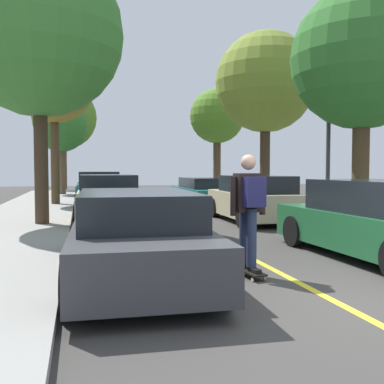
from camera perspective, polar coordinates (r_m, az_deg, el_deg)
name	(u,v)px	position (r m, az deg, el deg)	size (l,w,h in m)	color
ground	(335,301)	(5.91, 17.67, -13.12)	(80.00, 80.00, 0.00)	#3D3A38
center_line	(229,247)	(9.45, 4.70, -6.93)	(0.12, 39.20, 0.01)	gold
parked_car_left_nearest	(137,236)	(6.64, -7.06, -5.60)	(2.06, 4.55, 1.29)	#38383D
parked_car_left_near	(108,200)	(13.40, -10.67, -1.02)	(1.94, 4.04, 1.45)	#BCAD89
parked_car_left_far	(99,190)	(19.54, -11.77, 0.27)	(2.00, 4.29, 1.51)	#196066
parked_car_left_farthest	(94,186)	(25.18, -12.30, 0.72)	(1.95, 4.55, 1.41)	#196066
parked_car_right_nearest	(379,221)	(8.73, 22.74, -3.42)	(1.96, 4.53, 1.42)	#1E5B33
parked_car_right_near	(254,199)	(13.96, 7.86, -0.87)	(1.96, 4.27, 1.42)	#BCAD89
parked_car_right_far	(204,192)	(19.39, 1.50, -0.02)	(1.93, 4.64, 1.25)	#196066
street_tree_left_nearest	(39,33)	(13.33, -18.89, 18.60)	(4.50, 4.50, 7.38)	#3D2D1E
street_tree_left_near	(54,83)	(20.39, -17.17, 13.15)	(3.49, 3.49, 6.93)	#4C3823
street_tree_left_far	(61,127)	(27.98, -16.29, 7.96)	(3.07, 3.07, 5.58)	brown
street_tree_left_farthest	(64,117)	(34.57, -15.91, 9.12)	(4.65, 4.65, 7.62)	brown
street_tree_right_nearest	(363,59)	(12.64, 20.87, 15.54)	(3.63, 3.63, 6.13)	#4C3823
street_tree_right_near	(266,83)	(18.01, 9.33, 13.54)	(3.87, 3.87, 6.77)	#3D2D1E
street_tree_right_far	(217,117)	(23.73, 3.21, 9.50)	(2.85, 2.85, 5.68)	#4C3823
streetlamp	(329,120)	(13.60, 16.99, 8.71)	(0.36, 0.24, 4.98)	#38383D
skateboard	(248,270)	(6.93, 7.08, -9.86)	(0.31, 0.86, 0.10)	black
skateboarder	(249,204)	(6.75, 7.27, -1.57)	(0.59, 0.71, 1.73)	black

